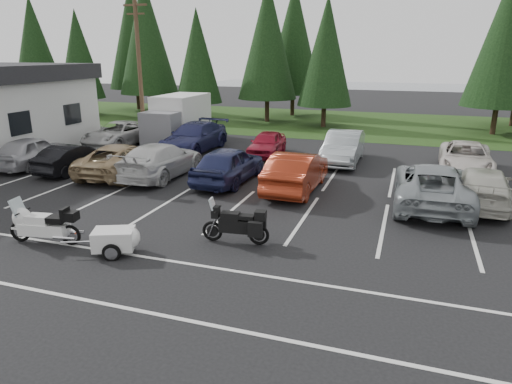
% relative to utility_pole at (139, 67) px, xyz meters
% --- Properties ---
extents(ground, '(120.00, 120.00, 0.00)m').
position_rel_utility_pole_xyz_m(ground, '(10.00, -12.00, -4.70)').
color(ground, black).
rests_on(ground, ground).
extents(grass_strip, '(80.00, 16.00, 0.01)m').
position_rel_utility_pole_xyz_m(grass_strip, '(10.00, 12.00, -4.69)').
color(grass_strip, '#1F3410').
rests_on(grass_strip, ground).
extents(lake_water, '(70.00, 50.00, 0.02)m').
position_rel_utility_pole_xyz_m(lake_water, '(14.00, 43.00, -4.70)').
color(lake_water, slate).
rests_on(lake_water, ground).
extents(utility_pole, '(1.60, 0.26, 9.00)m').
position_rel_utility_pole_xyz_m(utility_pole, '(0.00, 0.00, 0.00)').
color(utility_pole, '#473321').
rests_on(utility_pole, ground).
extents(box_truck, '(2.40, 5.60, 2.90)m').
position_rel_utility_pole_xyz_m(box_truck, '(2.00, 0.50, -3.25)').
color(box_truck, silver).
rests_on(box_truck, ground).
extents(stall_markings, '(32.00, 16.00, 0.01)m').
position_rel_utility_pole_xyz_m(stall_markings, '(10.00, -10.00, -4.69)').
color(stall_markings, silver).
rests_on(stall_markings, ground).
extents(conifer_0, '(4.58, 4.58, 10.66)m').
position_rel_utility_pole_xyz_m(conifer_0, '(-18.00, 10.50, 1.53)').
color(conifer_0, '#332316').
rests_on(conifer_0, ground).
extents(conifer_1, '(3.96, 3.96, 9.22)m').
position_rel_utility_pole_xyz_m(conifer_1, '(-12.00, 9.20, 0.69)').
color(conifer_1, '#332316').
rests_on(conifer_1, ground).
extents(conifer_2, '(5.10, 5.10, 11.89)m').
position_rel_utility_pole_xyz_m(conifer_2, '(-6.00, 10.80, 2.25)').
color(conifer_2, '#332316').
rests_on(conifer_2, ground).
extents(conifer_3, '(3.87, 3.87, 9.02)m').
position_rel_utility_pole_xyz_m(conifer_3, '(-0.50, 9.40, 0.57)').
color(conifer_3, '#332316').
rests_on(conifer_3, ground).
extents(conifer_4, '(4.80, 4.80, 11.17)m').
position_rel_utility_pole_xyz_m(conifer_4, '(5.00, 10.90, 1.83)').
color(conifer_4, '#332316').
rests_on(conifer_4, ground).
extents(conifer_5, '(4.14, 4.14, 9.63)m').
position_rel_utility_pole_xyz_m(conifer_5, '(10.00, 9.60, 0.93)').
color(conifer_5, '#332316').
rests_on(conifer_5, ground).
extents(conifer_6, '(4.93, 4.93, 11.48)m').
position_rel_utility_pole_xyz_m(conifer_6, '(22.00, 10.10, 2.01)').
color(conifer_6, '#332316').
rests_on(conifer_6, ground).
extents(conifer_back_a, '(5.28, 5.28, 12.30)m').
position_rel_utility_pole_xyz_m(conifer_back_a, '(-10.00, 15.00, 2.49)').
color(conifer_back_a, '#332316').
rests_on(conifer_back_a, ground).
extents(conifer_back_b, '(4.97, 4.97, 11.58)m').
position_rel_utility_pole_xyz_m(conifer_back_b, '(6.00, 15.50, 2.07)').
color(conifer_back_b, '#332316').
rests_on(conifer_back_b, ground).
extents(car_near_0, '(2.27, 4.72, 1.55)m').
position_rel_utility_pole_xyz_m(car_near_0, '(-1.56, -7.90, -3.92)').
color(car_near_0, '#B0AFB4').
rests_on(car_near_0, ground).
extents(car_near_1, '(1.63, 4.17, 1.35)m').
position_rel_utility_pole_xyz_m(car_near_1, '(1.13, -8.10, -4.02)').
color(car_near_1, black).
rests_on(car_near_1, ground).
extents(car_near_2, '(2.80, 5.46, 1.48)m').
position_rel_utility_pole_xyz_m(car_near_2, '(3.72, -7.83, -3.96)').
color(car_near_2, '#957C56').
rests_on(car_near_2, ground).
extents(car_near_3, '(2.21, 5.42, 1.57)m').
position_rel_utility_pole_xyz_m(car_near_3, '(5.62, -7.57, -3.91)').
color(car_near_3, beige).
rests_on(car_near_3, ground).
extents(car_near_4, '(2.09, 4.84, 1.63)m').
position_rel_utility_pole_xyz_m(car_near_4, '(8.98, -7.49, -3.88)').
color(car_near_4, '#1D2148').
rests_on(car_near_4, ground).
extents(car_near_5, '(1.79, 4.98, 1.63)m').
position_rel_utility_pole_xyz_m(car_near_5, '(12.11, -7.71, -3.88)').
color(car_near_5, maroon).
rests_on(car_near_5, ground).
extents(car_near_6, '(2.76, 5.82, 1.60)m').
position_rel_utility_pole_xyz_m(car_near_6, '(17.43, -8.01, -3.90)').
color(car_near_6, gray).
rests_on(car_near_6, ground).
extents(car_near_7, '(2.44, 5.11, 1.44)m').
position_rel_utility_pole_xyz_m(car_near_7, '(19.21, -7.35, -3.98)').
color(car_near_7, beige).
rests_on(car_near_7, ground).
extents(car_far_0, '(2.69, 5.36, 1.45)m').
position_rel_utility_pole_xyz_m(car_far_0, '(-0.67, -1.81, -3.97)').
color(car_far_0, '#B9B9B7').
rests_on(car_far_0, ground).
extents(car_far_1, '(2.52, 5.72, 1.63)m').
position_rel_utility_pole_xyz_m(car_far_1, '(4.53, -1.85, -3.88)').
color(car_far_1, '#1C1F47').
rests_on(car_far_1, ground).
extents(car_far_2, '(1.76, 4.03, 1.35)m').
position_rel_utility_pole_xyz_m(car_far_2, '(8.93, -1.65, -4.02)').
color(car_far_2, maroon).
rests_on(car_far_2, ground).
extents(car_far_3, '(1.73, 4.95, 1.63)m').
position_rel_utility_pole_xyz_m(car_far_3, '(13.23, -2.04, -3.88)').
color(car_far_3, gray).
rests_on(car_far_3, ground).
extents(car_far_4, '(2.59, 5.21, 1.42)m').
position_rel_utility_pole_xyz_m(car_far_4, '(19.10, -2.16, -3.99)').
color(car_far_4, beige).
rests_on(car_far_4, ground).
extents(touring_motorcycle, '(2.65, 1.19, 1.42)m').
position_rel_utility_pole_xyz_m(touring_motorcycle, '(6.27, -15.60, -3.99)').
color(touring_motorcycle, white).
rests_on(touring_motorcycle, ground).
extents(cargo_trailer, '(1.88, 1.50, 0.76)m').
position_rel_utility_pole_xyz_m(cargo_trailer, '(8.72, -15.59, -4.32)').
color(cargo_trailer, silver).
rests_on(cargo_trailer, ground).
extents(adventure_motorcycle, '(2.38, 1.06, 1.40)m').
position_rel_utility_pole_xyz_m(adventure_motorcycle, '(11.71, -13.72, -4.00)').
color(adventure_motorcycle, black).
rests_on(adventure_motorcycle, ground).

